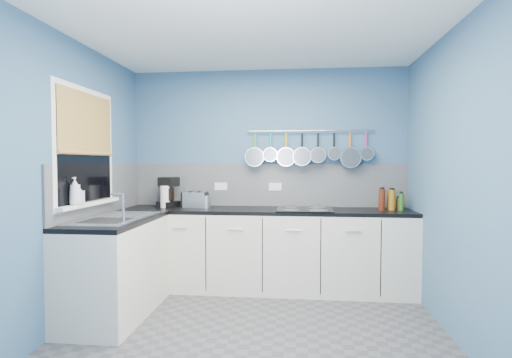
% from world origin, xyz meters
% --- Properties ---
extents(floor, '(3.20, 3.00, 0.02)m').
position_xyz_m(floor, '(0.00, 0.00, -0.01)').
color(floor, '#47474C').
rests_on(floor, ground).
extents(ceiling, '(3.20, 3.00, 0.02)m').
position_xyz_m(ceiling, '(0.00, 0.00, 2.51)').
color(ceiling, white).
rests_on(ceiling, ground).
extents(wall_back, '(3.20, 0.02, 2.50)m').
position_xyz_m(wall_back, '(0.00, 1.51, 1.25)').
color(wall_back, '#3A5F81').
rests_on(wall_back, ground).
extents(wall_front, '(3.20, 0.02, 2.50)m').
position_xyz_m(wall_front, '(0.00, -1.51, 1.25)').
color(wall_front, '#3A5F81').
rests_on(wall_front, ground).
extents(wall_left, '(0.02, 3.00, 2.50)m').
position_xyz_m(wall_left, '(-1.61, 0.00, 1.25)').
color(wall_left, '#3A5F81').
rests_on(wall_left, ground).
extents(wall_right, '(0.02, 3.00, 2.50)m').
position_xyz_m(wall_right, '(1.61, 0.00, 1.25)').
color(wall_right, '#3A5F81').
rests_on(wall_right, ground).
extents(backsplash_back, '(3.20, 0.02, 0.50)m').
position_xyz_m(backsplash_back, '(0.00, 1.49, 1.15)').
color(backsplash_back, gray).
rests_on(backsplash_back, wall_back).
extents(backsplash_left, '(0.02, 1.80, 0.50)m').
position_xyz_m(backsplash_left, '(-1.59, 0.60, 1.15)').
color(backsplash_left, gray).
rests_on(backsplash_left, wall_left).
extents(cabinet_run_back, '(3.20, 0.60, 0.86)m').
position_xyz_m(cabinet_run_back, '(0.00, 1.20, 0.43)').
color(cabinet_run_back, beige).
rests_on(cabinet_run_back, ground).
extents(worktop_back, '(3.20, 0.60, 0.04)m').
position_xyz_m(worktop_back, '(0.00, 1.20, 0.88)').
color(worktop_back, black).
rests_on(worktop_back, cabinet_run_back).
extents(cabinet_run_left, '(0.60, 1.20, 0.86)m').
position_xyz_m(cabinet_run_left, '(-1.30, 0.30, 0.43)').
color(cabinet_run_left, beige).
rests_on(cabinet_run_left, ground).
extents(worktop_left, '(0.60, 1.20, 0.04)m').
position_xyz_m(worktop_left, '(-1.30, 0.30, 0.88)').
color(worktop_left, black).
rests_on(worktop_left, cabinet_run_left).
extents(window_frame, '(0.01, 1.00, 1.10)m').
position_xyz_m(window_frame, '(-1.58, 0.30, 1.55)').
color(window_frame, white).
rests_on(window_frame, wall_left).
extents(window_glass, '(0.01, 0.90, 1.00)m').
position_xyz_m(window_glass, '(-1.57, 0.30, 1.55)').
color(window_glass, black).
rests_on(window_glass, wall_left).
extents(bamboo_blind, '(0.01, 0.90, 0.55)m').
position_xyz_m(bamboo_blind, '(-1.56, 0.30, 1.77)').
color(bamboo_blind, tan).
rests_on(bamboo_blind, wall_left).
extents(window_sill, '(0.10, 0.98, 0.03)m').
position_xyz_m(window_sill, '(-1.55, 0.30, 1.04)').
color(window_sill, white).
rests_on(window_sill, wall_left).
extents(sink_unit, '(0.50, 0.95, 0.01)m').
position_xyz_m(sink_unit, '(-1.30, 0.30, 0.90)').
color(sink_unit, silver).
rests_on(sink_unit, worktop_left).
extents(mixer_tap, '(0.12, 0.08, 0.26)m').
position_xyz_m(mixer_tap, '(-1.14, 0.12, 1.03)').
color(mixer_tap, silver).
rests_on(mixer_tap, worktop_left).
extents(socket_left, '(0.15, 0.01, 0.09)m').
position_xyz_m(socket_left, '(-0.55, 1.48, 1.13)').
color(socket_left, white).
rests_on(socket_left, backsplash_back).
extents(socket_right, '(0.15, 0.01, 0.09)m').
position_xyz_m(socket_right, '(0.10, 1.48, 1.13)').
color(socket_right, white).
rests_on(socket_right, backsplash_back).
extents(pot_rail, '(1.45, 0.02, 0.02)m').
position_xyz_m(pot_rail, '(0.50, 1.45, 1.78)').
color(pot_rail, silver).
rests_on(pot_rail, wall_back).
extents(soap_bottle_a, '(0.10, 0.10, 0.24)m').
position_xyz_m(soap_bottle_a, '(-1.53, 0.03, 1.17)').
color(soap_bottle_a, white).
rests_on(soap_bottle_a, window_sill).
extents(soap_bottle_b, '(0.10, 0.10, 0.17)m').
position_xyz_m(soap_bottle_b, '(-1.53, 0.10, 1.14)').
color(soap_bottle_b, white).
rests_on(soap_bottle_b, window_sill).
extents(paper_towel, '(0.14, 0.14, 0.25)m').
position_xyz_m(paper_towel, '(-1.15, 1.22, 1.02)').
color(paper_towel, white).
rests_on(paper_towel, worktop_back).
extents(coffee_maker, '(0.25, 0.26, 0.34)m').
position_xyz_m(coffee_maker, '(-1.13, 1.28, 1.07)').
color(coffee_maker, black).
rests_on(coffee_maker, worktop_back).
extents(toaster, '(0.28, 0.16, 0.17)m').
position_xyz_m(toaster, '(-0.82, 1.28, 0.99)').
color(toaster, silver).
rests_on(toaster, worktop_back).
extents(canister, '(0.12, 0.12, 0.14)m').
position_xyz_m(canister, '(-0.67, 1.24, 0.97)').
color(canister, silver).
rests_on(canister, worktop_back).
extents(hob, '(0.60, 0.53, 0.01)m').
position_xyz_m(hob, '(0.44, 1.15, 0.91)').
color(hob, black).
rests_on(hob, worktop_back).
extents(pan_0, '(0.23, 0.10, 0.42)m').
position_xyz_m(pan_0, '(-0.13, 1.44, 1.57)').
color(pan_0, silver).
rests_on(pan_0, pot_rail).
extents(pan_1, '(0.17, 0.08, 0.36)m').
position_xyz_m(pan_1, '(0.05, 1.44, 1.60)').
color(pan_1, silver).
rests_on(pan_1, pot_rail).
extents(pan_2, '(0.22, 0.08, 0.41)m').
position_xyz_m(pan_2, '(0.23, 1.44, 1.57)').
color(pan_2, silver).
rests_on(pan_2, pot_rail).
extents(pan_3, '(0.22, 0.13, 0.41)m').
position_xyz_m(pan_3, '(0.41, 1.44, 1.58)').
color(pan_3, silver).
rests_on(pan_3, pot_rail).
extents(pan_4, '(0.18, 0.09, 0.37)m').
position_xyz_m(pan_4, '(0.59, 1.44, 1.59)').
color(pan_4, silver).
rests_on(pan_4, pot_rail).
extents(pan_5, '(0.15, 0.10, 0.34)m').
position_xyz_m(pan_5, '(0.77, 1.44, 1.61)').
color(pan_5, silver).
rests_on(pan_5, pot_rail).
extents(pan_6, '(0.24, 0.10, 0.43)m').
position_xyz_m(pan_6, '(0.95, 1.44, 1.57)').
color(pan_6, silver).
rests_on(pan_6, pot_rail).
extents(pan_7, '(0.15, 0.08, 0.34)m').
position_xyz_m(pan_7, '(1.14, 1.44, 1.61)').
color(pan_7, silver).
rests_on(pan_7, pot_rail).
extents(condiment_0, '(0.06, 0.06, 0.13)m').
position_xyz_m(condiment_0, '(1.47, 1.30, 0.96)').
color(condiment_0, brown).
rests_on(condiment_0, worktop_back).
extents(condiment_1, '(0.06, 0.06, 0.18)m').
position_xyz_m(condiment_1, '(1.37, 1.33, 0.99)').
color(condiment_1, brown).
rests_on(condiment_1, worktop_back).
extents(condiment_2, '(0.07, 0.07, 0.12)m').
position_xyz_m(condiment_2, '(1.29, 1.34, 0.96)').
color(condiment_2, '#3F721E').
rests_on(condiment_2, worktop_back).
extents(condiment_3, '(0.05, 0.05, 0.18)m').
position_xyz_m(condiment_3, '(1.47, 1.21, 0.99)').
color(condiment_3, '#265919').
rests_on(condiment_3, worktop_back).
extents(condiment_4, '(0.07, 0.07, 0.22)m').
position_xyz_m(condiment_4, '(1.38, 1.24, 1.01)').
color(condiment_4, '#8C5914').
rests_on(condiment_4, worktop_back).
extents(condiment_5, '(0.07, 0.07, 0.23)m').
position_xyz_m(condiment_5, '(1.27, 1.22, 1.01)').
color(condiment_5, '#4C190C').
rests_on(condiment_5, worktop_back).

